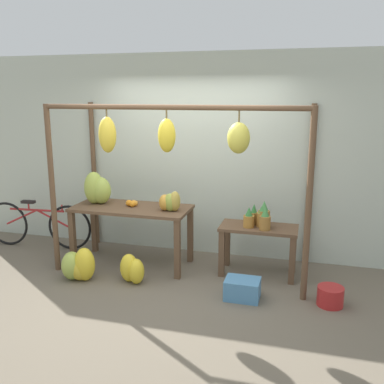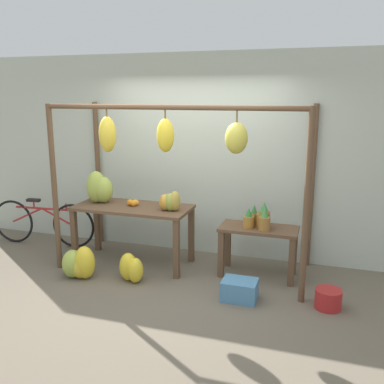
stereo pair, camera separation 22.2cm
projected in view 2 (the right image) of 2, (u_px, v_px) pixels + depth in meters
ground_plane at (161, 293)px, 4.94m from camera, size 20.00×20.00×0.00m
shop_wall_back at (198, 156)px, 6.00m from camera, size 8.00×0.08×2.80m
stall_awning at (176, 156)px, 5.08m from camera, size 3.19×1.24×2.13m
display_table_main at (133, 215)px, 5.68m from camera, size 1.55×0.69×0.80m
display_table_side at (258, 238)px, 5.33m from camera, size 0.96×0.47×0.63m
banana_pile_on_table at (99, 188)px, 5.80m from camera, size 0.40×0.35×0.44m
orange_pile at (133, 203)px, 5.67m from camera, size 0.16×0.15×0.08m
pineapple_cluster at (259, 218)px, 5.24m from camera, size 0.34×0.31×0.33m
banana_pile_ground_left at (80, 264)px, 5.33m from camera, size 0.51×0.39×0.42m
banana_pile_ground_right at (131, 268)px, 5.22m from camera, size 0.35×0.27×0.35m
fruit_crate_white at (240, 290)px, 4.76m from camera, size 0.39×0.29×0.23m
blue_bucket at (328, 299)px, 4.57m from camera, size 0.28×0.28×0.21m
parked_bicycle at (43, 222)px, 6.46m from camera, size 1.68×0.18×0.71m
papaya_pile at (171, 202)px, 5.41m from camera, size 0.31×0.23×0.26m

